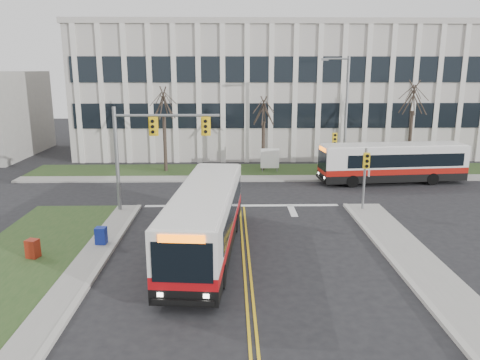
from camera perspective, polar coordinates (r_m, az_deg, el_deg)
name	(u,v)px	position (r m, az deg, el deg)	size (l,w,h in m)	color
ground	(246,258)	(21.35, 0.77, -9.49)	(120.00, 120.00, 0.00)	black
sidewalk_west	(48,315)	(17.96, -22.40, -15.02)	(1.20, 26.00, 0.14)	#9E9B93
sidewalk_east	(465,311)	(18.71, 25.77, -14.19)	(2.00, 26.00, 0.14)	#9E9B93
sidewalk_cross	(305,178)	(36.26, 7.87, 0.21)	(44.00, 1.60, 0.14)	#9E9B93
building_lawn	(299,171)	(38.96, 7.24, 1.14)	(44.00, 5.00, 0.12)	#26411C
office_building	(284,91)	(50.02, 5.44, 10.79)	(40.00, 16.00, 12.00)	#B8B2AA
mast_arm_signal	(145,141)	(27.56, -11.51, 4.73)	(6.11, 0.38, 6.20)	slate
signal_pole_near	(365,170)	(28.30, 15.03, 1.14)	(0.34, 0.39, 3.80)	slate
signal_pole_far	(334,147)	(36.39, 11.38, 4.02)	(0.34, 0.39, 3.80)	slate
streetlight	(344,110)	(37.02, 12.58, 8.33)	(2.15, 0.25, 9.20)	slate
directory_sign	(270,159)	(37.96, 3.66, 2.61)	(1.50, 0.12, 2.00)	slate
tree_left	(164,104)	(38.12, -9.31, 9.10)	(1.80, 1.80, 7.70)	#42352B
tree_mid	(264,112)	(38.09, 2.90, 8.30)	(1.80, 1.80, 6.82)	#42352B
tree_right	(413,99)	(40.48, 20.37, 9.25)	(1.80, 1.80, 8.25)	#42352B
bus_main	(206,221)	(21.52, -4.19, -5.03)	(2.45, 11.32, 3.02)	silver
bus_cross	(392,164)	(36.37, 18.06, 1.89)	(2.31, 10.68, 2.85)	silver
newspaper_box_blue	(101,237)	(23.46, -16.57, -6.67)	(0.50, 0.45, 0.95)	navy
newspaper_box_red	(33,250)	(22.92, -23.94, -7.78)	(0.50, 0.45, 0.95)	maroon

